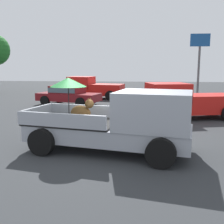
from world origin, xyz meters
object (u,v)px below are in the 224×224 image
at_px(pickup_truck_red, 93,88).
at_px(pickup_truck_far, 186,101).
at_px(pickup_truck_main, 122,121).
at_px(motel_sign, 199,54).
at_px(parked_sedan_near, 68,94).

distance_m(pickup_truck_red, pickup_truck_far, 10.29).
xyz_separation_m(pickup_truck_main, pickup_truck_red, (-3.33, 13.99, -0.09)).
bearing_deg(motel_sign, pickup_truck_far, -106.38).
height_order(pickup_truck_main, motel_sign, motel_sign).
relative_size(pickup_truck_far, motel_sign, 1.02).
distance_m(pickup_truck_red, motel_sign, 8.75).
bearing_deg(parked_sedan_near, pickup_truck_main, -51.67).
bearing_deg(pickup_truck_far, pickup_truck_red, -65.95).
xyz_separation_m(pickup_truck_red, motel_sign, (8.22, -1.39, 2.64)).
bearing_deg(motel_sign, pickup_truck_main, -111.21).
distance_m(pickup_truck_main, motel_sign, 13.75).
relative_size(pickup_truck_red, parked_sedan_near, 1.10).
bearing_deg(pickup_truck_main, pickup_truck_far, 74.93).
bearing_deg(parked_sedan_near, pickup_truck_far, -15.55).
bearing_deg(pickup_truck_red, parked_sedan_near, 86.19).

